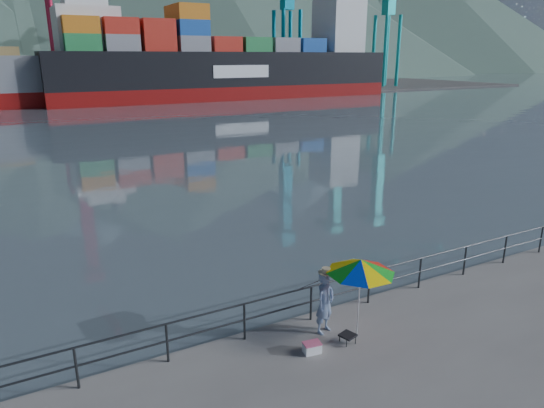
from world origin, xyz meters
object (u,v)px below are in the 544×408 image
Objects in this scene: beach_umbrella at (361,266)px; fisherman at (325,303)px; container_ship at (238,63)px; cooler_bag at (312,348)px.

fisherman is at bearing 139.74° from beach_umbrella.
fisherman is at bearing -113.05° from container_ship.
container_ship reaches higher than beach_umbrella.
fisherman is 1.40m from beach_umbrella.
cooler_bag is (-1.45, -0.10, -1.82)m from beach_umbrella.
container_ship is at bearing 67.55° from beach_umbrella.
beach_umbrella is at bearing 12.98° from cooler_bag.
beach_umbrella is (0.65, -0.55, 1.11)m from fisherman.
fisherman reaches higher than cooler_bag.
beach_umbrella is 77.63m from container_ship.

